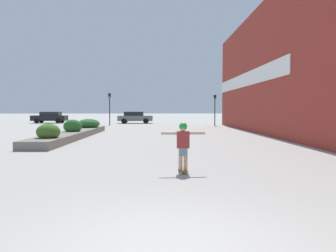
# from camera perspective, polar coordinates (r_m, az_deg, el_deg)

# --- Properties ---
(ground_plane) EXTENTS (300.00, 300.00, 0.00)m
(ground_plane) POSITION_cam_1_polar(r_m,az_deg,el_deg) (4.77, 0.91, -20.48)
(ground_plane) COLOR #A3A099
(building_wall_right) EXTENTS (0.67, 38.99, 9.96)m
(building_wall_right) POSITION_cam_1_polar(r_m,az_deg,el_deg) (22.80, 19.35, 10.51)
(building_wall_right) COLOR maroon
(building_wall_right) RESTS_ON ground_plane
(planter_box) EXTENTS (1.79, 14.49, 1.23)m
(planter_box) POSITION_cam_1_polar(r_m,az_deg,el_deg) (23.24, -15.84, -0.92)
(planter_box) COLOR slate
(planter_box) RESTS_ON ground_plane
(skateboard) EXTENTS (0.28, 0.78, 0.09)m
(skateboard) POSITION_cam_1_polar(r_m,az_deg,el_deg) (9.95, 2.63, -7.67)
(skateboard) COLOR olive
(skateboard) RESTS_ON ground_plane
(skateboarder) EXTENTS (1.33, 0.24, 1.42)m
(skateboarder) POSITION_cam_1_polar(r_m,az_deg,el_deg) (9.83, 2.64, -2.64)
(skateboarder) COLOR tan
(skateboarder) RESTS_ON skateboard
(car_leftmost) EXTENTS (3.89, 1.92, 1.56)m
(car_leftmost) POSITION_cam_1_polar(r_m,az_deg,el_deg) (44.42, 19.79, 1.31)
(car_leftmost) COLOR maroon
(car_leftmost) RESTS_ON ground_plane
(car_center_left) EXTENTS (4.69, 2.00, 1.57)m
(car_center_left) POSITION_cam_1_polar(r_m,az_deg,el_deg) (48.50, -19.89, 1.47)
(car_center_left) COLOR black
(car_center_left) RESTS_ON ground_plane
(car_center_right) EXTENTS (4.70, 2.00, 1.59)m
(car_center_right) POSITION_cam_1_polar(r_m,az_deg,el_deg) (44.83, -5.76, 1.54)
(car_center_right) COLOR slate
(car_center_right) RESTS_ON ground_plane
(traffic_light_left) EXTENTS (0.28, 0.30, 3.78)m
(traffic_light_left) POSITION_cam_1_polar(r_m,az_deg,el_deg) (38.76, -10.15, 3.83)
(traffic_light_left) COLOR black
(traffic_light_left) RESTS_ON ground_plane
(traffic_light_right) EXTENTS (0.28, 0.30, 3.60)m
(traffic_light_right) POSITION_cam_1_polar(r_m,az_deg,el_deg) (38.60, 8.17, 3.69)
(traffic_light_right) COLOR black
(traffic_light_right) RESTS_ON ground_plane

